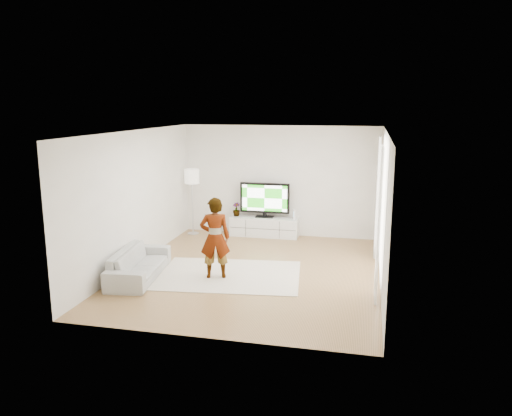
% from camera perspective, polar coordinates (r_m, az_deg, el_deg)
% --- Properties ---
extents(floor, '(6.00, 6.00, 0.00)m').
position_cam_1_polar(floor, '(10.16, -0.36, -7.26)').
color(floor, '#AF824F').
rests_on(floor, ground).
extents(ceiling, '(6.00, 6.00, 0.00)m').
position_cam_1_polar(ceiling, '(9.62, -0.38, 8.71)').
color(ceiling, white).
rests_on(ceiling, wall_back).
extents(wall_left, '(0.02, 6.00, 2.80)m').
position_cam_1_polar(wall_left, '(10.64, -13.60, 1.07)').
color(wall_left, white).
rests_on(wall_left, floor).
extents(wall_right, '(0.02, 6.00, 2.80)m').
position_cam_1_polar(wall_right, '(9.55, 14.40, -0.17)').
color(wall_right, white).
rests_on(wall_right, floor).
extents(wall_back, '(5.00, 0.02, 2.80)m').
position_cam_1_polar(wall_back, '(12.69, 2.72, 3.10)').
color(wall_back, white).
rests_on(wall_back, floor).
extents(wall_front, '(5.00, 0.02, 2.80)m').
position_cam_1_polar(wall_front, '(6.99, -6.00, -4.22)').
color(wall_front, white).
rests_on(wall_front, floor).
extents(window, '(0.01, 2.60, 2.50)m').
position_cam_1_polar(window, '(9.83, 14.26, 0.48)').
color(window, white).
rests_on(window, wall_right).
extents(curtain_near, '(0.04, 0.70, 2.60)m').
position_cam_1_polar(curtain_near, '(8.58, 13.86, -1.82)').
color(curtain_near, white).
rests_on(curtain_near, floor).
extents(curtain_far, '(0.04, 0.70, 2.60)m').
position_cam_1_polar(curtain_far, '(11.13, 13.68, 1.27)').
color(curtain_far, white).
rests_on(curtain_far, floor).
extents(media_console, '(1.74, 0.49, 0.49)m').
position_cam_1_polar(media_console, '(12.75, 0.97, -2.14)').
color(media_console, white).
rests_on(media_console, floor).
extents(television, '(1.27, 0.25, 0.88)m').
position_cam_1_polar(television, '(12.63, 1.00, 1.07)').
color(television, black).
rests_on(television, media_console).
extents(game_console, '(0.09, 0.18, 0.23)m').
position_cam_1_polar(game_console, '(12.54, 4.38, -0.73)').
color(game_console, white).
rests_on(game_console, media_console).
extents(potted_plant, '(0.20, 0.20, 0.35)m').
position_cam_1_polar(potted_plant, '(12.83, -2.26, -0.15)').
color(potted_plant, '#3F7238').
rests_on(potted_plant, media_console).
extents(rug, '(2.97, 2.29, 0.01)m').
position_cam_1_polar(rug, '(9.96, -3.08, -7.65)').
color(rug, beige).
rests_on(rug, floor).
extents(player, '(0.66, 0.53, 1.58)m').
position_cam_1_polar(player, '(9.61, -4.71, -3.42)').
color(player, '#334772').
rests_on(player, rug).
extents(sofa, '(1.00, 2.01, 0.56)m').
position_cam_1_polar(sofa, '(10.01, -13.23, -6.19)').
color(sofa, '#B8B8B3').
rests_on(sofa, floor).
extents(floor_lamp, '(0.38, 0.38, 1.70)m').
position_cam_1_polar(floor_lamp, '(12.84, -7.35, 3.29)').
color(floor_lamp, silver).
rests_on(floor_lamp, floor).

